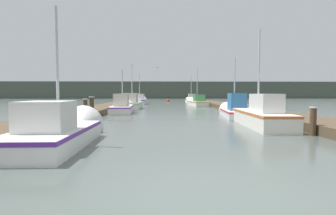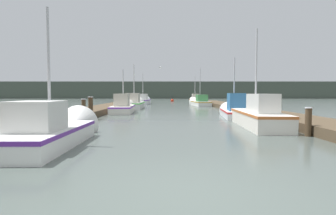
# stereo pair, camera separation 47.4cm
# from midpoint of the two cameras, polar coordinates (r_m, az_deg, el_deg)

# --- Properties ---
(ground_plane) EXTENTS (200.00, 200.00, 0.00)m
(ground_plane) POSITION_cam_midpoint_polar(r_m,az_deg,el_deg) (4.22, 6.20, -17.72)
(ground_plane) COLOR #47514C
(dock_left) EXTENTS (2.35, 40.00, 0.37)m
(dock_left) POSITION_cam_midpoint_polar(r_m,az_deg,el_deg) (20.66, -16.47, -0.60)
(dock_left) COLOR #4C3D2B
(dock_left) RESTS_ON ground_plane
(dock_right) EXTENTS (2.35, 40.00, 0.37)m
(dock_right) POSITION_cam_midpoint_polar(r_m,az_deg,el_deg) (20.96, 16.34, -0.55)
(dock_right) COLOR #4C3D2B
(dock_right) RESTS_ON ground_plane
(distant_shore_ridge) EXTENTS (120.00, 16.00, 4.60)m
(distant_shore_ridge) POSITION_cam_midpoint_polar(r_m,az_deg,el_deg) (78.79, -1.10, 3.76)
(distant_shore_ridge) COLOR #424C42
(distant_shore_ridge) RESTS_ON ground_plane
(fishing_boat_0) EXTENTS (1.69, 4.85, 4.43)m
(fishing_boat_0) POSITION_cam_midpoint_polar(r_m,az_deg,el_deg) (8.48, -23.56, -4.61)
(fishing_boat_0) COLOR silver
(fishing_boat_0) RESTS_ON ground_plane
(fishing_boat_1) EXTENTS (1.72, 6.39, 4.75)m
(fishing_boat_1) POSITION_cam_midpoint_polar(r_m,az_deg,el_deg) (13.12, 17.60, -1.47)
(fishing_boat_1) COLOR silver
(fishing_boat_1) RESTS_ON ground_plane
(fishing_boat_2) EXTENTS (1.80, 5.16, 4.08)m
(fishing_boat_2) POSITION_cam_midpoint_polar(r_m,az_deg,el_deg) (17.08, 13.30, -0.55)
(fishing_boat_2) COLOR silver
(fishing_boat_2) RESTS_ON ground_plane
(fishing_boat_3) EXTENTS (1.79, 5.64, 3.75)m
(fishing_boat_3) POSITION_cam_midpoint_polar(r_m,az_deg,el_deg) (20.87, -10.44, 0.14)
(fishing_boat_3) COLOR silver
(fishing_boat_3) RESTS_ON ground_plane
(fishing_boat_4) EXTENTS (1.73, 5.60, 4.79)m
(fishing_boat_4) POSITION_cam_midpoint_polar(r_m,az_deg,el_deg) (26.07, -8.29, 0.87)
(fishing_boat_4) COLOR silver
(fishing_boat_4) RESTS_ON ground_plane
(fishing_boat_5) EXTENTS (2.03, 5.83, 4.86)m
(fishing_boat_5) POSITION_cam_midpoint_polar(r_m,az_deg,el_deg) (31.52, 5.75, 1.15)
(fishing_boat_5) COLOR silver
(fishing_boat_5) RESTS_ON ground_plane
(fishing_boat_6) EXTENTS (1.89, 5.07, 4.61)m
(fishing_boat_6) POSITION_cam_midpoint_polar(r_m,az_deg,el_deg) (35.98, -6.53, 1.50)
(fishing_boat_6) COLOR silver
(fishing_boat_6) RESTS_ON ground_plane
(fishing_boat_7) EXTENTS (1.50, 4.46, 4.43)m
(fishing_boat_7) POSITION_cam_midpoint_polar(r_m,az_deg,el_deg) (39.98, 4.70, 1.62)
(fishing_boat_7) COLOR silver
(fishing_boat_7) RESTS_ON ground_plane
(mooring_piling_0) EXTENTS (0.25, 0.25, 1.01)m
(mooring_piling_0) POSITION_cam_midpoint_polar(r_m,az_deg,el_deg) (10.42, 27.90, -2.65)
(mooring_piling_0) COLOR #473523
(mooring_piling_0) RESTS_ON ground_plane
(mooring_piling_1) EXTENTS (0.29, 0.29, 1.30)m
(mooring_piling_1) POSITION_cam_midpoint_polar(r_m,az_deg,el_deg) (15.24, -17.12, -0.15)
(mooring_piling_1) COLOR #473523
(mooring_piling_1) RESTS_ON ground_plane
(mooring_piling_2) EXTENTS (0.24, 0.24, 1.21)m
(mooring_piling_2) POSITION_cam_midpoint_polar(r_m,az_deg,el_deg) (14.14, -18.45, -0.61)
(mooring_piling_2) COLOR #473523
(mooring_piling_2) RESTS_ON ground_plane
(mooring_piling_3) EXTENTS (0.35, 0.35, 1.10)m
(mooring_piling_3) POSITION_cam_midpoint_polar(r_m,az_deg,el_deg) (36.92, 6.85, 1.69)
(mooring_piling_3) COLOR #473523
(mooring_piling_3) RESTS_ON ground_plane
(channel_buoy) EXTENTS (0.56, 0.56, 1.06)m
(channel_buoy) POSITION_cam_midpoint_polar(r_m,az_deg,el_deg) (46.34, -0.26, 1.52)
(channel_buoy) COLOR red
(channel_buoy) RESTS_ON ground_plane
(seagull_lead) EXTENTS (0.37, 0.54, 0.12)m
(seagull_lead) POSITION_cam_midpoint_polar(r_m,az_deg,el_deg) (26.92, -2.68, 8.70)
(seagull_lead) COLOR white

